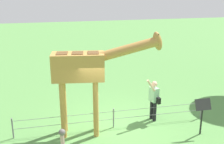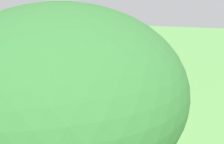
{
  "view_description": "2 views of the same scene",
  "coord_description": "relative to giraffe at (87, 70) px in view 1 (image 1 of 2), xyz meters",
  "views": [
    {
      "loc": [
        -2.04,
        -8.9,
        5.06
      ],
      "look_at": [
        0.07,
        0.65,
        1.94
      ],
      "focal_mm": 44.91,
      "sensor_mm": 36.0,
      "label": 1
    },
    {
      "loc": [
        11.17,
        3.3,
        5.96
      ],
      "look_at": [
        0.12,
        0.42,
        2.23
      ],
      "focal_mm": 42.84,
      "sensor_mm": 36.0,
      "label": 2
    }
  ],
  "objects": [
    {
      "name": "giraffe",
      "position": [
        0.0,
        0.0,
        0.0
      ],
      "size": [
        3.7,
        0.98,
        3.6
      ],
      "color": "#BC8942",
      "rests_on": "ground_plane"
    },
    {
      "name": "ground_plane",
      "position": [
        0.94,
        0.14,
        -2.32
      ],
      "size": [
        60.0,
        60.0,
        0.0
      ],
      "primitive_type": "plane",
      "color": "#568E47"
    },
    {
      "name": "visitor",
      "position": [
        2.56,
        0.45,
        -1.41
      ],
      "size": [
        0.59,
        0.57,
        1.75
      ],
      "color": "black",
      "rests_on": "ground_plane"
    },
    {
      "name": "info_sign",
      "position": [
        3.8,
        -0.92,
        -1.37
      ],
      "size": [
        0.56,
        0.21,
        1.32
      ],
      "color": "black",
      "rests_on": "ground_plane"
    },
    {
      "name": "wire_fence",
      "position": [
        0.94,
        0.2,
        -1.91
      ],
      "size": [
        7.05,
        0.05,
        0.75
      ],
      "color": "slate",
      "rests_on": "ground_plane"
    }
  ]
}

